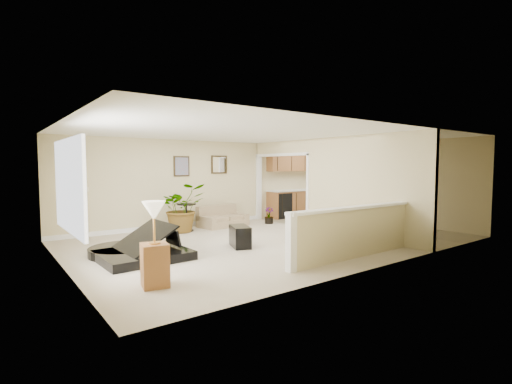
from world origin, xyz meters
TOP-DOWN VIEW (x-y plane):
  - floor at (0.00, 0.00)m, footprint 9.00×9.00m
  - back_wall at (0.00, 3.00)m, footprint 9.00×0.04m
  - front_wall at (0.00, -3.00)m, footprint 9.00×0.04m
  - left_wall at (-4.50, 0.00)m, footprint 0.04×6.00m
  - right_wall at (4.50, 0.00)m, footprint 0.04×6.00m
  - ceiling at (0.00, 0.00)m, footprint 9.00×6.00m
  - kitchen_vinyl at (3.15, 0.00)m, footprint 2.70×6.00m
  - interior_partition at (1.80, 0.25)m, footprint 0.18×5.99m
  - pony_half_wall at (0.08, -2.30)m, footprint 3.42×0.22m
  - left_window at (-4.49, -0.50)m, footprint 0.05×2.15m
  - wall_art_left at (-0.95, 2.97)m, footprint 0.48×0.04m
  - wall_mirror at (0.30, 2.97)m, footprint 0.55×0.04m
  - kitchen_cabinets at (3.19, 2.73)m, footprint 2.36×0.65m
  - piano at (-3.21, 0.14)m, footprint 1.90×1.96m
  - piano_bench at (-1.10, -0.21)m, footprint 0.57×0.77m
  - loveseat at (0.05, 2.41)m, footprint 1.48×0.95m
  - accent_table at (-1.15, 2.28)m, footprint 0.52×0.52m
  - palm_plant at (-1.30, 2.23)m, footprint 1.24×1.10m
  - small_plant at (1.45, 1.97)m, footprint 0.36×0.36m
  - lamp_stand at (-3.59, -1.67)m, footprint 0.43×0.43m

SIDE VIEW (x-z plane):
  - floor at x=0.00m, z-range 0.00..0.00m
  - kitchen_vinyl at x=3.15m, z-range 0.00..0.01m
  - small_plant at x=1.45m, z-range -0.04..0.46m
  - piano_bench at x=-1.10m, z-range 0.00..0.46m
  - loveseat at x=0.05m, z-range -0.10..0.70m
  - accent_table at x=-1.15m, z-range 0.11..0.85m
  - pony_half_wall at x=0.08m, z-range 0.02..1.02m
  - lamp_stand at x=-3.59m, z-range -0.10..1.16m
  - piano at x=-3.21m, z-range -0.12..1.36m
  - palm_plant at x=-1.30m, z-range -0.01..1.29m
  - kitchen_cabinets at x=3.19m, z-range -0.29..2.03m
  - interior_partition at x=1.80m, z-range -0.03..2.47m
  - back_wall at x=0.00m, z-range 0.00..2.50m
  - front_wall at x=0.00m, z-range 0.00..2.50m
  - left_wall at x=-4.50m, z-range 0.00..2.50m
  - right_wall at x=4.50m, z-range 0.00..2.50m
  - left_window at x=-4.49m, z-range 0.73..2.17m
  - wall_art_left at x=-0.95m, z-range 1.46..2.04m
  - wall_mirror at x=0.30m, z-range 1.52..2.08m
  - ceiling at x=0.00m, z-range 2.48..2.52m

